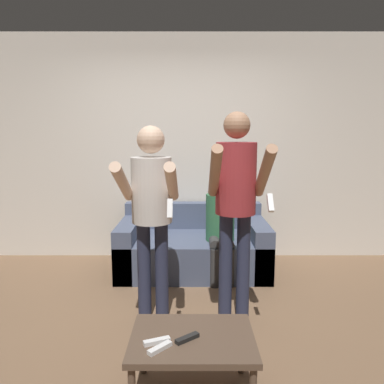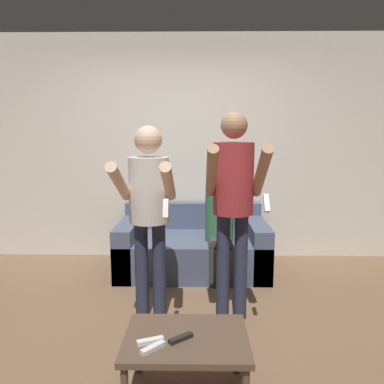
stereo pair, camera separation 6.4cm
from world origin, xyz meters
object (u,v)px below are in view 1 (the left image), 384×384
object	(u,v)px
remote_far	(186,338)
coffee_table	(191,343)
person_seated	(219,221)
remote_mid	(156,341)
remote_near	(159,348)
couch	(192,248)
person_standing_left	(150,202)
person_standing_right	(235,193)

from	to	relation	value
remote_far	coffee_table	bearing A→B (deg)	55.77
person_seated	remote_mid	size ratio (longest dim) A/B	7.44
coffee_table	remote_near	bearing A→B (deg)	-141.29
coffee_table	remote_far	bearing A→B (deg)	-124.23
couch	remote_far	world-z (taller)	couch
person_standing_left	coffee_table	size ratio (longest dim) A/B	2.24
remote_far	remote_near	bearing A→B (deg)	-146.26
coffee_table	remote_mid	size ratio (longest dim) A/B	4.66
coffee_table	remote_near	xyz separation A→B (m)	(-0.17, -0.14, 0.06)
person_standing_right	person_standing_left	bearing A→B (deg)	-179.74
person_seated	remote_mid	xyz separation A→B (m)	(-0.50, -1.94, -0.22)
coffee_table	person_standing_left	bearing A→B (deg)	108.96
person_standing_right	remote_near	size ratio (longest dim) A/B	12.88
remote_near	remote_mid	xyz separation A→B (m)	(-0.02, 0.07, 0.00)
remote_far	remote_mid	bearing A→B (deg)	-169.48
remote_mid	remote_far	size ratio (longest dim) A/B	1.09
person_seated	person_standing_left	bearing A→B (deg)	-124.30
couch	person_standing_left	xyz separation A→B (m)	(-0.34, -1.15, 0.74)
person_standing_right	coffee_table	distance (m)	1.25
couch	remote_mid	size ratio (longest dim) A/B	10.68
person_seated	remote_far	size ratio (longest dim) A/B	8.09
couch	remote_far	size ratio (longest dim) A/B	11.61
person_seated	coffee_table	world-z (taller)	person_seated
person_standing_right	remote_far	bearing A→B (deg)	-110.79
person_standing_left	coffee_table	distance (m)	1.20
person_standing_left	person_seated	size ratio (longest dim) A/B	1.40
person_standing_left	remote_near	xyz separation A→B (m)	(0.15, -1.09, -0.60)
remote_far	couch	bearing A→B (deg)	88.93
couch	remote_near	distance (m)	2.25
couch	remote_near	xyz separation A→B (m)	(-0.19, -2.24, 0.15)
person_seated	remote_far	world-z (taller)	person_seated
couch	person_standing_right	bearing A→B (deg)	-73.57
person_standing_left	remote_far	size ratio (longest dim) A/B	11.34
person_standing_right	person_seated	distance (m)	1.02
couch	remote_far	xyz separation A→B (m)	(-0.04, -2.14, 0.15)
person_standing_left	remote_near	distance (m)	1.25
person_standing_left	remote_near	bearing A→B (deg)	-82.10
couch	remote_mid	bearing A→B (deg)	-95.48
remote_near	person_seated	bearing A→B (deg)	76.69
person_seated	remote_near	xyz separation A→B (m)	(-0.47, -2.01, -0.22)
coffee_table	remote_near	distance (m)	0.23
couch	remote_near	world-z (taller)	couch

